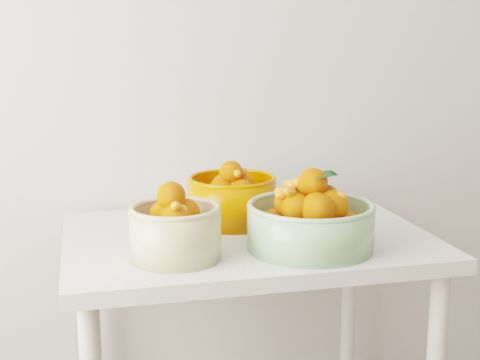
# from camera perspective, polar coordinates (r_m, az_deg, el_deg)

# --- Properties ---
(table) EXTENTS (1.00, 0.70, 0.75)m
(table) POSITION_cam_1_polar(r_m,az_deg,el_deg) (1.90, 0.57, -7.38)
(table) COLOR silver
(table) RESTS_ON ground
(bowl_cream) EXTENTS (0.29, 0.29, 0.19)m
(bowl_cream) POSITION_cam_1_polar(r_m,az_deg,el_deg) (1.65, -5.54, -4.24)
(bowl_cream) COLOR tan
(bowl_cream) RESTS_ON table
(bowl_green) EXTENTS (0.41, 0.41, 0.21)m
(bowl_green) POSITION_cam_1_polar(r_m,az_deg,el_deg) (1.73, 6.07, -3.50)
(bowl_green) COLOR #8DB97F
(bowl_green) RESTS_ON table
(bowl_orange) EXTENTS (0.30, 0.30, 0.19)m
(bowl_orange) POSITION_cam_1_polar(r_m,az_deg,el_deg) (1.96, -0.70, -1.60)
(bowl_orange) COLOR #D25500
(bowl_orange) RESTS_ON table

